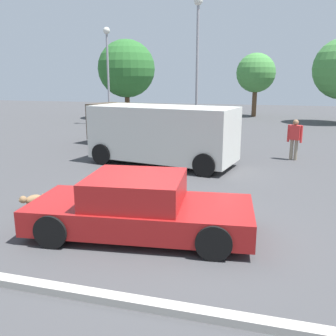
# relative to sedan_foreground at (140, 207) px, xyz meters

# --- Properties ---
(ground_plane) EXTENTS (80.00, 80.00, 0.00)m
(ground_plane) POSITION_rel_sedan_foreground_xyz_m (0.32, 0.25, -0.56)
(ground_plane) COLOR #424244
(sedan_foreground) EXTENTS (4.54, 2.34, 1.20)m
(sedan_foreground) POSITION_rel_sedan_foreground_xyz_m (0.00, 0.00, 0.00)
(sedan_foreground) COLOR maroon
(sedan_foreground) RESTS_ON ground_plane
(dog) EXTENTS (0.40, 0.61, 0.40)m
(dog) POSITION_rel_sedan_foreground_xyz_m (-2.95, 0.62, -0.30)
(dog) COLOR olive
(dog) RESTS_ON ground_plane
(van_white) EXTENTS (5.47, 3.07, 2.11)m
(van_white) POSITION_rel_sedan_foreground_xyz_m (-1.33, 6.15, 0.59)
(van_white) COLOR silver
(van_white) RESTS_ON ground_plane
(suv_dark) EXTENTS (5.04, 3.15, 1.91)m
(suv_dark) POSITION_rel_sedan_foreground_xyz_m (-3.52, 9.59, 0.49)
(suv_dark) COLOR #4C3D2D
(suv_dark) RESTS_ON ground_plane
(pedestrian) EXTENTS (0.55, 0.35, 1.56)m
(pedestrian) POSITION_rel_sedan_foreground_xyz_m (3.32, 8.22, 0.37)
(pedestrian) COLOR gray
(pedestrian) RESTS_ON ground_plane
(parking_curb) EXTENTS (8.88, 0.20, 0.12)m
(parking_curb) POSITION_rel_sedan_foreground_xyz_m (0.32, -2.35, -0.50)
(parking_curb) COLOR #B7B2A8
(parking_curb) RESTS_ON ground_plane
(light_post_near) EXTENTS (0.44, 0.44, 6.32)m
(light_post_near) POSITION_rel_sedan_foreground_xyz_m (-8.20, 16.69, 3.74)
(light_post_near) COLOR gray
(light_post_near) RESTS_ON ground_plane
(light_post_mid) EXTENTS (0.44, 0.44, 7.05)m
(light_post_mid) POSITION_rel_sedan_foreground_xyz_m (-1.45, 12.89, 4.16)
(light_post_mid) COLOR gray
(light_post_mid) RESTS_ON ground_plane
(tree_back_left) EXTENTS (4.38, 4.38, 6.02)m
(tree_back_left) POSITION_rel_sedan_foreground_xyz_m (-8.59, 20.95, 3.26)
(tree_back_left) COLOR brown
(tree_back_left) RESTS_ON ground_plane
(tree_back_right) EXTENTS (3.16, 3.16, 5.13)m
(tree_back_right) POSITION_rel_sedan_foreground_xyz_m (0.97, 25.29, 2.97)
(tree_back_right) COLOR brown
(tree_back_right) RESTS_ON ground_plane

